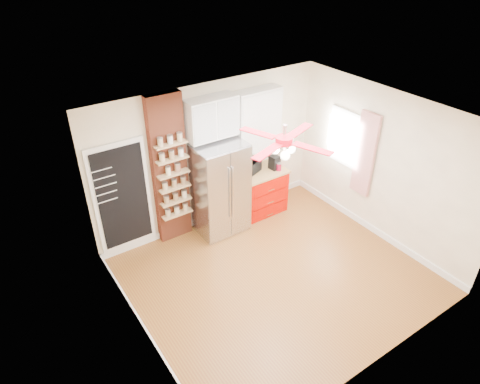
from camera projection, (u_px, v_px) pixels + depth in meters
floor at (276, 276)px, 6.98m from camera, size 4.50×4.50×0.00m
ceiling at (285, 121)px, 5.55m from camera, size 4.50×4.50×0.00m
wall_back at (210, 156)px, 7.67m from camera, size 4.50×0.02×2.70m
wall_front at (390, 289)px, 4.86m from camera, size 4.50×0.02×2.70m
wall_left at (136, 266)px, 5.20m from camera, size 0.02×4.00×2.70m
wall_right at (383, 166)px, 7.34m from camera, size 0.02×4.00×2.70m
chalkboard at (123, 197)px, 6.97m from camera, size 0.95×0.05×1.95m
brick_pillar at (170, 171)px, 7.21m from camera, size 0.60×0.16×2.70m
fridge at (220, 188)px, 7.64m from camera, size 0.90×0.70×1.75m
upper_glass_cabinet at (211, 118)px, 7.10m from camera, size 0.90×0.35×0.70m
red_cabinet at (261, 191)px, 8.36m from camera, size 0.94×0.64×0.90m
upper_shelf_unit at (257, 120)px, 7.73m from camera, size 0.90×0.30×1.15m
window at (345, 138)px, 7.86m from camera, size 0.04×0.75×1.05m
curtain at (365, 154)px, 7.50m from camera, size 0.06×0.40×1.55m
ceiling_fan at (284, 141)px, 5.70m from camera, size 1.40×1.40×0.44m
toaster_oven at (249, 167)px, 8.02m from camera, size 0.52×0.44×0.25m
coffee_maker at (274, 162)px, 8.13m from camera, size 0.18×0.20×0.27m
canister_left at (279, 167)px, 8.11m from camera, size 0.10×0.10×0.15m
canister_right at (276, 162)px, 8.27m from camera, size 0.10×0.10×0.15m
pantry_jar_oats at (168, 171)px, 7.01m from camera, size 0.09×0.09×0.14m
pantry_jar_beans at (177, 167)px, 7.12m from camera, size 0.12×0.12×0.14m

